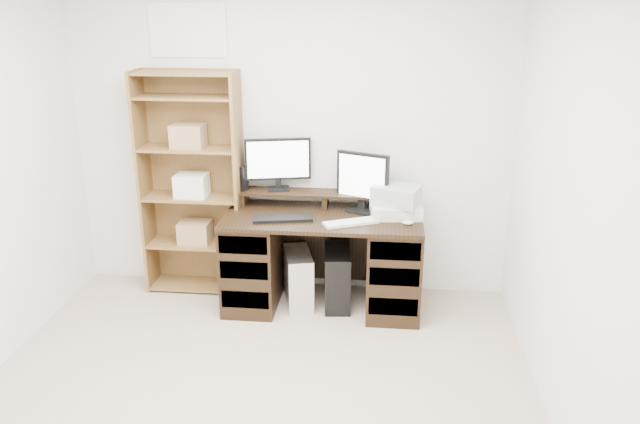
% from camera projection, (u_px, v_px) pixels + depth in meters
% --- Properties ---
extents(room, '(3.54, 4.04, 2.54)m').
position_uv_depth(room, '(230.00, 228.00, 3.06)').
color(room, tan).
rests_on(room, ground).
extents(desk, '(1.50, 0.70, 0.75)m').
position_uv_depth(desk, '(323.00, 259.00, 4.85)').
color(desk, black).
rests_on(desk, ground).
extents(riser_shelf, '(1.40, 0.22, 0.12)m').
position_uv_depth(riser_shelf, '(325.00, 195.00, 4.90)').
color(riser_shelf, black).
rests_on(riser_shelf, desk).
extents(monitor_wide, '(0.51, 0.17, 0.41)m').
position_uv_depth(monitor_wide, '(278.00, 161.00, 4.89)').
color(monitor_wide, black).
rests_on(monitor_wide, riser_shelf).
extents(monitor_small, '(0.40, 0.23, 0.46)m').
position_uv_depth(monitor_small, '(362.00, 180.00, 4.75)').
color(monitor_small, black).
rests_on(monitor_small, desk).
extents(speaker, '(0.10, 0.10, 0.19)m').
position_uv_depth(speaker, '(242.00, 178.00, 4.92)').
color(speaker, black).
rests_on(speaker, riser_shelf).
extents(keyboard_black, '(0.46, 0.23, 0.02)m').
position_uv_depth(keyboard_black, '(283.00, 218.00, 4.63)').
color(keyboard_black, black).
rests_on(keyboard_black, desk).
extents(keyboard_white, '(0.42, 0.28, 0.02)m').
position_uv_depth(keyboard_white, '(351.00, 223.00, 4.56)').
color(keyboard_white, silver).
rests_on(keyboard_white, desk).
extents(mouse, '(0.08, 0.06, 0.03)m').
position_uv_depth(mouse, '(408.00, 222.00, 4.54)').
color(mouse, silver).
rests_on(mouse, desk).
extents(printer, '(0.40, 0.32, 0.09)m').
position_uv_depth(printer, '(396.00, 210.00, 4.70)').
color(printer, beige).
rests_on(printer, desk).
extents(basket, '(0.39, 0.33, 0.14)m').
position_uv_depth(basket, '(396.00, 195.00, 4.67)').
color(basket, '#A2A8AD').
rests_on(basket, printer).
extents(tower_silver, '(0.29, 0.47, 0.43)m').
position_uv_depth(tower_silver, '(298.00, 278.00, 4.93)').
color(tower_silver, silver).
rests_on(tower_silver, ground).
extents(tower_black, '(0.24, 0.48, 0.46)m').
position_uv_depth(tower_black, '(337.00, 277.00, 4.92)').
color(tower_black, black).
rests_on(tower_black, ground).
extents(bookshelf, '(0.80, 0.30, 1.80)m').
position_uv_depth(bookshelf, '(193.00, 182.00, 4.98)').
color(bookshelf, olive).
rests_on(bookshelf, ground).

